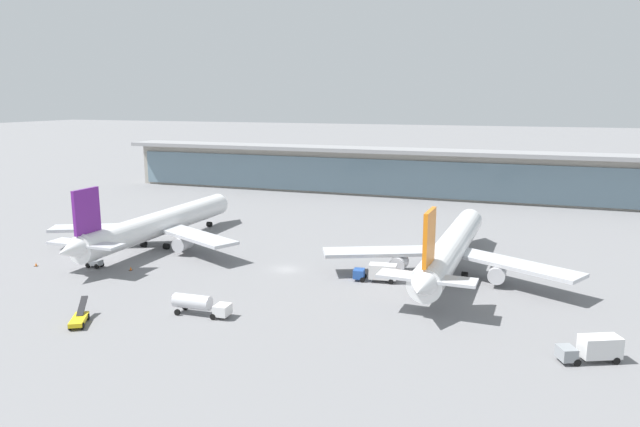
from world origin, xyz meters
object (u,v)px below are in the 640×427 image
object	(u,v)px
airliner_left_stand	(158,224)
service_truck_mid_apron_grey	(593,348)
safety_cone_alpha	(100,265)
service_truck_near_nose_blue	(378,272)
safety_cone_bravo	(131,269)
safety_cone_charlie	(36,265)
service_truck_by_tail_yellow	(79,319)
service_truck_on_taxiway_grey	(95,263)
airliner_centre_stand	(451,248)
service_truck_under_wing_white	(199,304)

from	to	relation	value
airliner_left_stand	service_truck_mid_apron_grey	size ratio (longest dim) A/B	7.52
airliner_left_stand	safety_cone_alpha	xyz separation A→B (m)	(-1.42, -16.34, -4.48)
service_truck_near_nose_blue	safety_cone_alpha	distance (m)	51.47
safety_cone_bravo	safety_cone_charlie	world-z (taller)	same
service_truck_by_tail_yellow	safety_cone_alpha	xyz separation A→B (m)	(-16.67, 23.85, -0.49)
safety_cone_alpha	safety_cone_bravo	xyz separation A→B (m)	(6.90, -0.13, 0.00)
service_truck_by_tail_yellow	service_truck_on_taxiway_grey	xyz separation A→B (m)	(-17.27, 23.09, 0.07)
service_truck_near_nose_blue	safety_cone_charlie	size ratio (longest dim) A/B	10.77
airliner_centre_stand	service_truck_on_taxiway_grey	xyz separation A→B (m)	(-62.23, -17.69, -3.92)
service_truck_near_nose_blue	service_truck_on_taxiway_grey	xyz separation A→B (m)	(-51.31, -9.46, -0.82)
service_truck_under_wing_white	service_truck_by_tail_yellow	size ratio (longest dim) A/B	1.32
service_truck_on_taxiway_grey	safety_cone_bravo	world-z (taller)	service_truck_on_taxiway_grey
service_truck_by_tail_yellow	safety_cone_charlie	bearing A→B (deg)	144.58
safety_cone_bravo	airliner_centre_stand	bearing A→B (deg)	17.32
airliner_centre_stand	service_truck_mid_apron_grey	bearing A→B (deg)	-55.05
airliner_left_stand	safety_cone_charlie	distance (m)	24.37
service_truck_by_tail_yellow	service_truck_near_nose_blue	bearing A→B (deg)	43.72
service_truck_under_wing_white	service_truck_near_nose_blue	bearing A→B (deg)	49.60
service_truck_near_nose_blue	service_truck_mid_apron_grey	world-z (taller)	same
airliner_centre_stand	safety_cone_charlie	distance (m)	75.99
service_truck_under_wing_white	service_truck_by_tail_yellow	bearing A→B (deg)	-147.70
airliner_left_stand	safety_cone_charlie	world-z (taller)	airliner_left_stand
service_truck_under_wing_white	safety_cone_alpha	xyz separation A→B (m)	(-30.38, 15.18, -1.39)
service_truck_under_wing_white	service_truck_mid_apron_grey	distance (m)	51.87
airliner_left_stand	service_truck_by_tail_yellow	xyz separation A→B (m)	(15.25, -40.19, -3.98)
airliner_centre_stand	safety_cone_alpha	world-z (taller)	airliner_centre_stand
safety_cone_alpha	safety_cone_bravo	distance (m)	6.90
airliner_left_stand	service_truck_on_taxiway_grey	size ratio (longest dim) A/B	19.55
airliner_centre_stand	service_truck_under_wing_white	distance (m)	44.92
service_truck_by_tail_yellow	service_truck_on_taxiway_grey	distance (m)	28.84
airliner_left_stand	service_truck_near_nose_blue	distance (m)	49.97
airliner_left_stand	safety_cone_alpha	size ratio (longest dim) A/B	81.43
service_truck_near_nose_blue	safety_cone_charlie	world-z (taller)	service_truck_near_nose_blue
service_truck_mid_apron_grey	safety_cone_alpha	size ratio (longest dim) A/B	10.83
service_truck_under_wing_white	airliner_centre_stand	bearing A→B (deg)	45.78
service_truck_near_nose_blue	safety_cone_alpha	xyz separation A→B (m)	(-50.71, -8.70, -1.37)
service_truck_mid_apron_grey	safety_cone_bravo	distance (m)	76.30
airliner_centre_stand	service_truck_on_taxiway_grey	size ratio (longest dim) A/B	19.58
safety_cone_alpha	safety_cone_charlie	world-z (taller)	same
service_truck_on_taxiway_grey	safety_cone_bravo	distance (m)	7.55
service_truck_by_tail_yellow	safety_cone_alpha	distance (m)	29.10
service_truck_on_taxiway_grey	safety_cone_alpha	world-z (taller)	service_truck_on_taxiway_grey
airliner_centre_stand	service_truck_under_wing_white	bearing A→B (deg)	-134.22
airliner_centre_stand	service_truck_mid_apron_grey	size ratio (longest dim) A/B	7.54
airliner_left_stand	airliner_centre_stand	distance (m)	60.22
service_truck_under_wing_white	safety_cone_alpha	world-z (taller)	service_truck_under_wing_white
service_truck_near_nose_blue	safety_cone_charlie	bearing A→B (deg)	-168.45
airliner_left_stand	service_truck_on_taxiway_grey	bearing A→B (deg)	-96.73
service_truck_near_nose_blue	service_truck_mid_apron_grey	bearing A→B (deg)	-33.92
service_truck_by_tail_yellow	safety_cone_alpha	size ratio (longest dim) A/B	9.40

